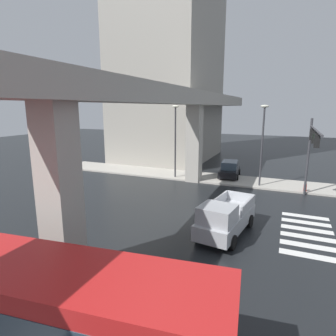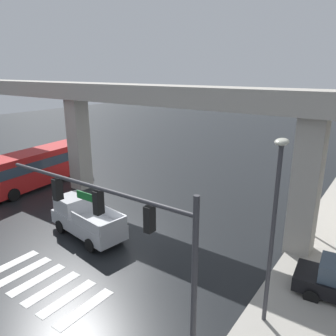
{
  "view_description": "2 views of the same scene",
  "coord_description": "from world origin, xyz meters",
  "px_view_note": "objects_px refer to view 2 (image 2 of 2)",
  "views": [
    {
      "loc": [
        -16.9,
        -4.28,
        7.01
      ],
      "look_at": [
        0.79,
        3.24,
        2.9
      ],
      "focal_mm": 30.28,
      "sensor_mm": 36.0,
      "label": 1
    },
    {
      "loc": [
        11.95,
        -12.78,
        9.34
      ],
      "look_at": [
        0.08,
        3.91,
        3.19
      ],
      "focal_mm": 34.84,
      "sensor_mm": 36.0,
      "label": 2
    }
  ],
  "objects_px": {
    "city_bus": "(33,167)",
    "street_lamp_near_corner": "(274,214)",
    "street_lamp_mid_block": "(323,162)",
    "traffic_signal_mast": "(124,225)",
    "pickup_truck": "(85,219)"
  },
  "relations": [
    {
      "from": "city_bus",
      "to": "traffic_signal_mast",
      "type": "distance_m",
      "value": 19.19
    },
    {
      "from": "traffic_signal_mast",
      "to": "street_lamp_mid_block",
      "type": "relative_size",
      "value": 1.2
    },
    {
      "from": "street_lamp_near_corner",
      "to": "street_lamp_mid_block",
      "type": "bearing_deg",
      "value": 90.0
    },
    {
      "from": "city_bus",
      "to": "street_lamp_near_corner",
      "type": "bearing_deg",
      "value": -10.74
    },
    {
      "from": "street_lamp_near_corner",
      "to": "street_lamp_mid_block",
      "type": "height_order",
      "value": "same"
    },
    {
      "from": "pickup_truck",
      "to": "traffic_signal_mast",
      "type": "height_order",
      "value": "traffic_signal_mast"
    },
    {
      "from": "city_bus",
      "to": "street_lamp_mid_block",
      "type": "distance_m",
      "value": 21.64
    },
    {
      "from": "traffic_signal_mast",
      "to": "street_lamp_mid_block",
      "type": "xyz_separation_m",
      "value": [
        3.68,
        11.81,
        -0.01
      ]
    },
    {
      "from": "traffic_signal_mast",
      "to": "street_lamp_near_corner",
      "type": "height_order",
      "value": "street_lamp_near_corner"
    },
    {
      "from": "traffic_signal_mast",
      "to": "street_lamp_near_corner",
      "type": "bearing_deg",
      "value": 44.74
    },
    {
      "from": "traffic_signal_mast",
      "to": "pickup_truck",
      "type": "bearing_deg",
      "value": 149.03
    },
    {
      "from": "pickup_truck",
      "to": "street_lamp_near_corner",
      "type": "height_order",
      "value": "street_lamp_near_corner"
    },
    {
      "from": "street_lamp_mid_block",
      "to": "traffic_signal_mast",
      "type": "bearing_deg",
      "value": -107.29
    },
    {
      "from": "city_bus",
      "to": "street_lamp_near_corner",
      "type": "xyz_separation_m",
      "value": [
        21.05,
        -3.99,
        2.83
      ]
    },
    {
      "from": "traffic_signal_mast",
      "to": "street_lamp_mid_block",
      "type": "height_order",
      "value": "street_lamp_mid_block"
    }
  ]
}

